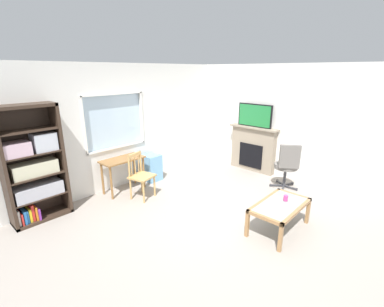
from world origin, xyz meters
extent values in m
cube|color=#9E9389|center=(0.00, 0.00, -0.01)|extent=(6.15, 5.86, 0.02)
cube|color=white|center=(0.00, 2.43, 0.43)|extent=(5.15, 0.12, 0.86)
cube|color=white|center=(0.00, 2.43, 2.28)|extent=(5.15, 0.12, 0.58)
cube|color=white|center=(-1.79, 2.43, 1.42)|extent=(1.57, 0.12, 1.13)
cube|color=white|center=(1.45, 2.43, 1.42)|extent=(2.25, 0.12, 1.13)
cube|color=silver|center=(-0.34, 2.44, 1.42)|extent=(1.33, 0.02, 1.13)
cube|color=white|center=(-0.34, 2.37, 0.87)|extent=(1.39, 0.06, 0.03)
cube|color=white|center=(-0.34, 2.37, 1.97)|extent=(1.39, 0.06, 0.03)
cube|color=white|center=(-1.01, 2.37, 1.42)|extent=(0.03, 0.06, 1.13)
cube|color=white|center=(0.33, 2.37, 1.42)|extent=(0.03, 0.06, 1.13)
cube|color=white|center=(2.63, 0.00, 1.28)|extent=(0.12, 5.06, 2.57)
cube|color=#38281E|center=(-2.43, 2.18, 0.97)|extent=(0.05, 0.38, 1.93)
cube|color=#38281E|center=(-1.58, 2.18, 0.97)|extent=(0.05, 0.38, 1.93)
cube|color=#38281E|center=(-2.00, 2.18, 1.91)|extent=(0.90, 0.38, 0.05)
cube|color=#38281E|center=(-2.00, 2.18, 0.03)|extent=(0.90, 0.38, 0.05)
cube|color=#38281E|center=(-2.00, 2.36, 0.97)|extent=(0.90, 0.02, 1.93)
cube|color=#38281E|center=(-2.00, 2.18, 0.40)|extent=(0.85, 0.36, 0.02)
cube|color=#38281E|center=(-2.00, 2.18, 0.78)|extent=(0.85, 0.36, 0.02)
cube|color=#38281E|center=(-2.00, 2.18, 1.16)|extent=(0.85, 0.36, 0.02)
cube|color=#38281E|center=(-2.00, 2.18, 1.53)|extent=(0.85, 0.36, 0.02)
cube|color=#B2B2BC|center=(-2.01, 2.17, 0.52)|extent=(0.73, 0.32, 0.21)
cube|color=beige|center=(-2.01, 2.17, 0.90)|extent=(0.68, 0.27, 0.22)
cube|color=beige|center=(-2.21, 2.17, 1.27)|extent=(0.38, 0.31, 0.21)
cube|color=silver|center=(-1.80, 2.17, 1.31)|extent=(0.34, 0.29, 0.29)
cube|color=white|center=(-2.37, 2.16, 0.18)|extent=(0.03, 0.23, 0.26)
cube|color=red|center=(-2.34, 2.16, 0.15)|extent=(0.03, 0.27, 0.20)
cube|color=#286BB2|center=(-2.29, 2.16, 0.16)|extent=(0.04, 0.27, 0.22)
cube|color=#286BB2|center=(-2.25, 2.16, 0.16)|extent=(0.03, 0.24, 0.21)
cube|color=yellow|center=(-2.21, 2.16, 0.16)|extent=(0.04, 0.22, 0.22)
cube|color=red|center=(-2.17, 2.16, 0.19)|extent=(0.04, 0.22, 0.28)
cube|color=orange|center=(-2.12, 2.16, 0.17)|extent=(0.03, 0.27, 0.23)
cube|color=purple|center=(-2.09, 2.16, 0.15)|extent=(0.03, 0.30, 0.19)
cube|color=olive|center=(-0.42, 2.08, 0.69)|extent=(0.88, 0.43, 0.03)
cylinder|color=olive|center=(-0.81, 1.91, 0.34)|extent=(0.04, 0.04, 0.68)
cylinder|color=olive|center=(-0.03, 1.91, 0.34)|extent=(0.04, 0.04, 0.68)
cylinder|color=olive|center=(-0.81, 2.24, 0.34)|extent=(0.04, 0.04, 0.68)
cylinder|color=olive|center=(-0.03, 2.24, 0.34)|extent=(0.04, 0.04, 0.68)
cube|color=tan|center=(-0.36, 1.53, 0.45)|extent=(0.50, 0.49, 0.04)
cylinder|color=tan|center=(-0.49, 1.33, 0.22)|extent=(0.04, 0.04, 0.43)
cylinder|color=tan|center=(-0.16, 1.41, 0.22)|extent=(0.04, 0.04, 0.43)
cylinder|color=tan|center=(-0.57, 1.64, 0.22)|extent=(0.04, 0.04, 0.43)
cylinder|color=tan|center=(-0.24, 1.72, 0.22)|extent=(0.04, 0.04, 0.43)
cylinder|color=tan|center=(-0.57, 1.64, 0.68)|extent=(0.04, 0.04, 0.45)
cylinder|color=tan|center=(-0.24, 1.72, 0.68)|extent=(0.04, 0.04, 0.45)
cube|color=tan|center=(-0.40, 1.68, 0.87)|extent=(0.36, 0.12, 0.06)
cylinder|color=tan|center=(-0.50, 1.66, 0.65)|extent=(0.02, 0.02, 0.35)
cylinder|color=tan|center=(-0.40, 1.68, 0.65)|extent=(0.02, 0.02, 0.35)
cylinder|color=tan|center=(-0.30, 1.71, 0.65)|extent=(0.02, 0.02, 0.35)
cube|color=#72ADDB|center=(0.34, 2.13, 0.30)|extent=(0.35, 0.40, 0.60)
cube|color=gray|center=(2.48, 0.77, 0.54)|extent=(0.18, 1.14, 1.07)
cube|color=black|center=(2.39, 0.77, 0.40)|extent=(0.03, 0.63, 0.59)
cube|color=gray|center=(2.46, 0.77, 1.09)|extent=(0.26, 1.24, 0.04)
cube|color=black|center=(2.46, 0.77, 1.39)|extent=(0.05, 0.88, 0.55)
cube|color=#237F3D|center=(2.43, 0.77, 1.39)|extent=(0.01, 0.83, 0.50)
cylinder|color=slate|center=(2.02, -0.30, 0.48)|extent=(0.48, 0.48, 0.09)
cube|color=slate|center=(1.85, -0.43, 0.76)|extent=(0.30, 0.37, 0.48)
cylinder|color=#38383D|center=(2.02, -0.30, 0.24)|extent=(0.06, 0.06, 0.42)
cube|color=#38383D|center=(1.94, -0.19, 0.03)|extent=(0.20, 0.25, 0.03)
cylinder|color=#38383D|center=(1.86, -0.08, 0.03)|extent=(0.05, 0.05, 0.05)
cube|color=#38383D|center=(1.89, -0.34, 0.03)|extent=(0.28, 0.12, 0.03)
cylinder|color=#38383D|center=(1.76, -0.39, 0.03)|extent=(0.05, 0.05, 0.05)
cube|color=#38383D|center=(2.02, -0.44, 0.03)|extent=(0.04, 0.28, 0.03)
cylinder|color=#38383D|center=(2.03, -0.58, 0.03)|extent=(0.05, 0.05, 0.05)
cube|color=#38383D|center=(2.16, -0.34, 0.03)|extent=(0.28, 0.12, 0.03)
cylinder|color=#38383D|center=(2.29, -0.38, 0.03)|extent=(0.05, 0.05, 0.05)
cube|color=#38383D|center=(2.10, -0.19, 0.03)|extent=(0.19, 0.25, 0.03)
cylinder|color=#38383D|center=(2.19, -0.07, 0.03)|extent=(0.05, 0.05, 0.05)
cube|color=#8C9E99|center=(0.40, -0.95, 0.44)|extent=(0.95, 0.48, 0.02)
cube|color=#A37547|center=(0.40, -1.21, 0.42)|extent=(1.05, 0.05, 0.05)
cube|color=#A37547|center=(0.40, -0.68, 0.42)|extent=(1.05, 0.05, 0.05)
cube|color=#A37547|center=(-0.10, -0.95, 0.42)|extent=(0.05, 0.58, 0.05)
cube|color=#A37547|center=(0.90, -0.95, 0.42)|extent=(0.05, 0.58, 0.05)
cube|color=#A37547|center=(-0.10, -1.21, 0.20)|extent=(0.05, 0.05, 0.40)
cube|color=#A37547|center=(0.90, -1.21, 0.20)|extent=(0.05, 0.05, 0.40)
cube|color=#A37547|center=(-0.10, -0.68, 0.20)|extent=(0.05, 0.05, 0.40)
cube|color=#A37547|center=(0.90, -0.68, 0.20)|extent=(0.05, 0.05, 0.40)
cylinder|color=#DB3D84|center=(0.57, -0.96, 0.49)|extent=(0.07, 0.07, 0.09)
camera|label=1|loc=(-3.27, -2.49, 2.43)|focal=25.23mm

